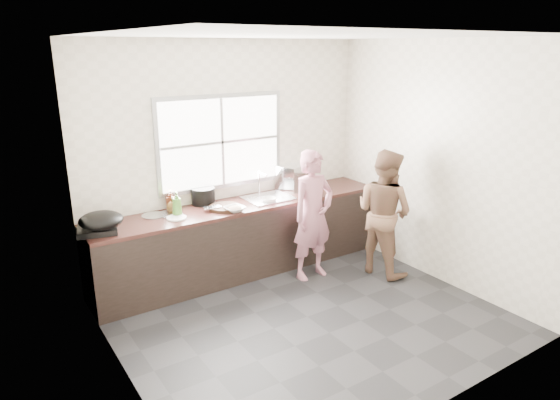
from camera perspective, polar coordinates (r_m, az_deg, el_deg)
floor at (r=5.18m, az=3.13°, el=-13.22°), size 3.60×3.20×0.01m
ceiling at (r=4.47m, az=3.71°, el=18.32°), size 3.60×3.20×0.01m
wall_back at (r=5.97m, az=-5.89°, el=4.86°), size 3.60×0.01×2.70m
wall_left at (r=3.89m, az=-18.48°, el=-2.69°), size 0.01×3.20×2.70m
wall_right at (r=5.88m, az=17.68°, el=3.94°), size 0.01×3.20×2.70m
wall_front at (r=3.56m, az=19.07°, el=-4.57°), size 3.60×0.01×2.70m
cabinet at (r=5.97m, az=-4.20°, el=-4.52°), size 3.60×0.62×0.82m
countertop at (r=5.83m, az=-4.29°, el=-0.59°), size 3.60×0.64×0.04m
sink at (r=5.99m, az=-1.38°, el=0.20°), size 0.55×0.45×0.02m
faucet at (r=6.12m, az=-2.39°, el=1.96°), size 0.02×0.02×0.30m
window_frame at (r=5.87m, az=-6.75°, el=6.62°), size 1.60×0.05×1.10m
window_glazing at (r=5.85m, az=-6.64°, el=6.58°), size 1.50×0.01×1.00m
woman at (r=5.75m, az=3.77°, el=-2.22°), size 0.53×0.37×1.42m
person_side at (r=5.97m, az=11.77°, el=-1.38°), size 0.68×0.81×1.50m
cutting_board at (r=5.64m, az=-6.30°, el=-0.84°), size 0.43×0.43×0.04m
cleaver at (r=5.59m, az=-7.74°, el=-0.81°), size 0.21×0.12×0.01m
bowl_mince at (r=5.54m, az=-5.18°, el=-1.04°), size 0.25×0.25×0.06m
bowl_crabs at (r=6.10m, az=3.77°, el=0.72°), size 0.25×0.25×0.06m
bowl_held at (r=5.85m, az=-1.23°, el=0.08°), size 0.26×0.26×0.07m
black_pot at (r=5.83m, az=-8.77°, el=0.45°), size 0.31×0.31×0.19m
plate_food at (r=5.41m, az=-11.74°, el=-2.01°), size 0.26×0.26×0.02m
bottle_green at (r=5.47m, az=-11.70°, el=-0.41°), size 0.12×0.12×0.27m
bottle_brown_tall at (r=5.68m, az=-12.39°, el=-0.09°), size 0.12×0.12×0.22m
bottle_brown_short at (r=5.58m, az=-12.13°, el=-0.62°), size 0.14×0.14×0.17m
glass_jar at (r=5.59m, az=-12.21°, el=-0.99°), size 0.08×0.08×0.10m
burner at (r=5.24m, az=-20.14°, el=-3.13°), size 0.45×0.45×0.06m
wok at (r=5.14m, az=-19.78°, el=-2.18°), size 0.55×0.55×0.16m
dish_rack at (r=6.41m, az=1.43°, el=2.73°), size 0.50×0.43×0.31m
pot_lid_left at (r=5.55m, az=-14.21°, el=-1.72°), size 0.34×0.34×0.01m
pot_lid_right at (r=5.55m, az=-12.48°, el=-1.58°), size 0.32×0.32×0.01m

